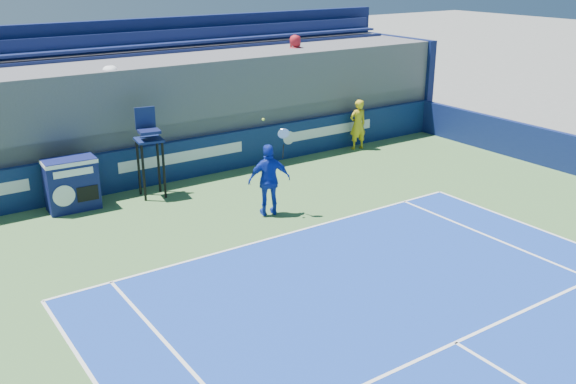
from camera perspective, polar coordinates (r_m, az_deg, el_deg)
ball_person at (r=22.32m, az=6.23°, el=5.99°), size 0.68×0.50×1.73m
back_hoarding at (r=19.40m, az=-9.39°, el=2.85°), size 20.40×0.21×1.20m
match_clock at (r=17.63m, az=-18.69°, el=0.77°), size 1.35×0.78×1.40m
umpire_chair at (r=17.85m, az=-12.26°, el=4.27°), size 0.80×0.80×2.48m
tennis_player at (r=16.29m, az=-1.67°, el=1.08°), size 1.18×0.79×2.57m
stadium_seating at (r=20.91m, az=-12.07°, el=7.41°), size 21.00×4.05×4.40m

